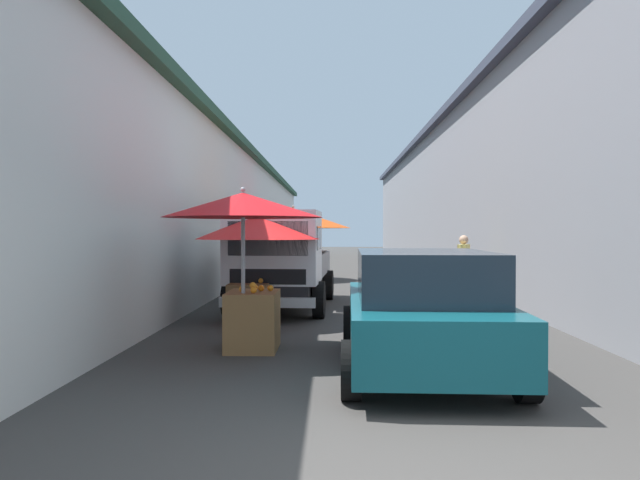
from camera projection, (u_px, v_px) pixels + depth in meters
ground at (348, 288)px, 17.03m from camera, size 90.00×90.00×0.00m
building_left_whitewash at (141, 213)px, 19.38m from camera, size 49.80×7.50×4.60m
building_right_concrete at (555, 194)px, 19.09m from camera, size 49.80×7.50×5.81m
fruit_stall_far_right at (287, 225)px, 19.99m from camera, size 2.78×2.78×2.42m
fruit_stall_near_right at (294, 226)px, 13.78m from camera, size 2.75×2.75×2.30m
fruit_stall_far_left at (245, 233)px, 8.04m from camera, size 2.21×2.21×2.30m
fruit_stall_mid_lane at (257, 239)px, 10.64m from camera, size 2.29×2.29×2.08m
hatchback_car at (422, 309)px, 7.00m from camera, size 3.96×2.01×1.45m
delivery_truck at (279, 262)px, 11.92m from camera, size 5.01×2.17×2.08m
vendor_by_crates at (464, 264)px, 13.65m from camera, size 0.59×0.37×1.59m
parked_scooter at (290, 270)px, 18.36m from camera, size 1.68×0.54×1.14m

